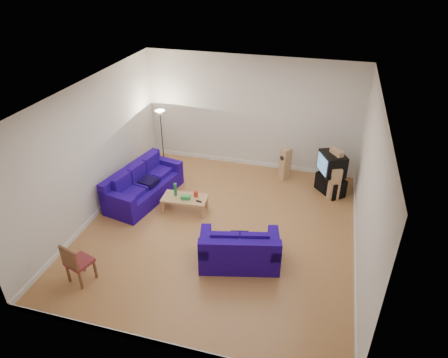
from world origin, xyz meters
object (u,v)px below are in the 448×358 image
(coffee_table, at_px, (185,199))
(television, at_px, (332,163))
(tv_stand, at_px, (330,184))
(sofa_loveseat, at_px, (239,252))
(sofa_three_seat, at_px, (142,187))

(coffee_table, xyz_separation_m, television, (3.33, 1.84, 0.51))
(tv_stand, bearing_deg, television, -162.57)
(tv_stand, bearing_deg, sofa_loveseat, -67.60)
(sofa_three_seat, xyz_separation_m, coffee_table, (1.25, -0.28, 0.02))
(coffee_table, height_order, television, television)
(coffee_table, relative_size, television, 1.28)
(sofa_loveseat, distance_m, television, 3.72)
(sofa_three_seat, height_order, coffee_table, sofa_three_seat)
(sofa_loveseat, xyz_separation_m, coffee_table, (-1.71, 1.47, 0.03))
(sofa_loveseat, distance_m, tv_stand, 3.68)
(coffee_table, bearing_deg, sofa_three_seat, 167.22)
(sofa_loveseat, bearing_deg, television, 50.49)
(sofa_three_seat, relative_size, tv_stand, 3.03)
(sofa_three_seat, distance_m, tv_stand, 4.87)
(sofa_loveseat, bearing_deg, tv_stand, 49.72)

